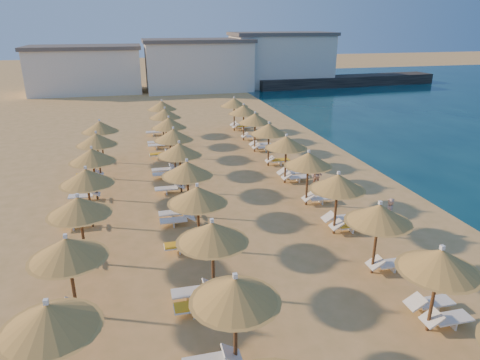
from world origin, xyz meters
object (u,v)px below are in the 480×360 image
object	(u,v)px
jetty	(346,81)
parasol_row_west	(187,170)
beachgoer_b	(316,175)
parasol_row_east	(308,160)
beachgoer_a	(389,215)

from	to	relation	value
jetty	parasol_row_west	bearing A→B (deg)	-129.49
parasol_row_west	beachgoer_b	size ratio (longest dim) A/B	24.46
parasol_row_east	beachgoer_b	world-z (taller)	parasol_row_east
parasol_row_east	beachgoer_b	xyz separation A→B (m)	(1.63, 2.41, -1.84)
parasol_row_east	jetty	bearing A→B (deg)	60.56
jetty	beachgoer_a	bearing A→B (deg)	-118.55
beachgoer_a	jetty	bearing A→B (deg)	172.15
parasol_row_west	beachgoer_a	bearing A→B (deg)	-23.71
jetty	beachgoer_b	xyz separation A→B (m)	(-22.59, -40.51, 0.03)
jetty	parasol_row_east	world-z (taller)	parasol_row_east
beachgoer_b	beachgoer_a	distance (m)	6.51
beachgoer_b	beachgoer_a	bearing A→B (deg)	-29.81
jetty	parasol_row_east	size ratio (longest dim) A/B	0.78
parasol_row_west	parasol_row_east	bearing A→B (deg)	0.00
jetty	beachgoer_b	world-z (taller)	beachgoer_b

